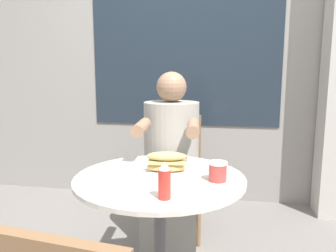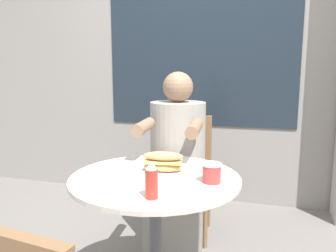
{
  "view_description": "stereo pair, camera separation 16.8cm",
  "coord_description": "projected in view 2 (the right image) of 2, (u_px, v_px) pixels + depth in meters",
  "views": [
    {
      "loc": [
        0.29,
        -1.42,
        1.19
      ],
      "look_at": [
        0.0,
        0.22,
        0.92
      ],
      "focal_mm": 35.0,
      "sensor_mm": 36.0,
      "label": 1
    },
    {
      "loc": [
        0.46,
        -1.38,
        1.19
      ],
      "look_at": [
        0.0,
        0.22,
        0.92
      ],
      "focal_mm": 35.0,
      "sensor_mm": 36.0,
      "label": 2
    }
  ],
  "objects": [
    {
      "name": "storefront_wall",
      "position": [
        211.0,
        48.0,
        2.93
      ],
      "size": [
        8.0,
        0.09,
        2.8
      ],
      "color": "gray",
      "rests_on": "ground_plane"
    },
    {
      "name": "cafe_table",
      "position": [
        155.0,
        214.0,
        1.54
      ],
      "size": [
        0.78,
        0.78,
        0.72
      ],
      "color": "beige",
      "rests_on": "ground_plane"
    },
    {
      "name": "diner_chair",
      "position": [
        187.0,
        163.0,
        2.44
      ],
      "size": [
        0.41,
        0.41,
        0.87
      ],
      "rotation": [
        0.0,
        0.0,
        3.23
      ],
      "color": "brown",
      "rests_on": "ground_plane"
    },
    {
      "name": "seated_diner",
      "position": [
        177.0,
        178.0,
        2.11
      ],
      "size": [
        0.4,
        0.65,
        1.19
      ],
      "rotation": [
        0.0,
        0.0,
        3.23
      ],
      "color": "gray",
      "rests_on": "ground_plane"
    },
    {
      "name": "sandwich_on_plate",
      "position": [
        163.0,
        164.0,
        1.55
      ],
      "size": [
        0.22,
        0.22,
        0.1
      ],
      "rotation": [
        0.0,
        0.0,
        0.13
      ],
      "color": "white",
      "rests_on": "cafe_table"
    },
    {
      "name": "drink_cup",
      "position": [
        212.0,
        173.0,
        1.42
      ],
      "size": [
        0.08,
        0.08,
        0.09
      ],
      "color": "#B73D38",
      "rests_on": "cafe_table"
    },
    {
      "name": "condiment_bottle",
      "position": [
        152.0,
        180.0,
        1.23
      ],
      "size": [
        0.05,
        0.05,
        0.15
      ],
      "color": "red",
      "rests_on": "cafe_table"
    }
  ]
}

